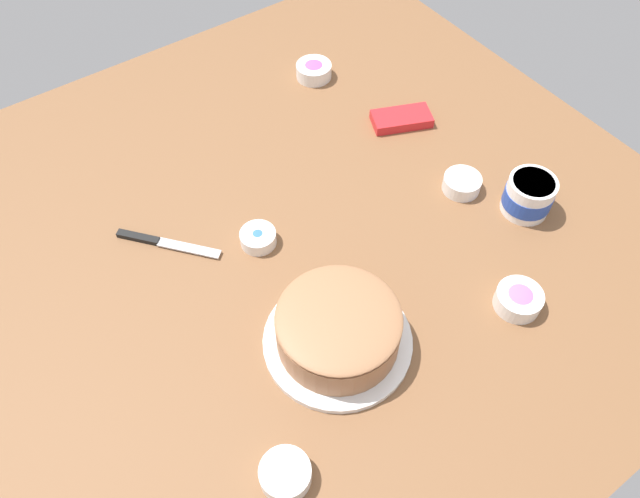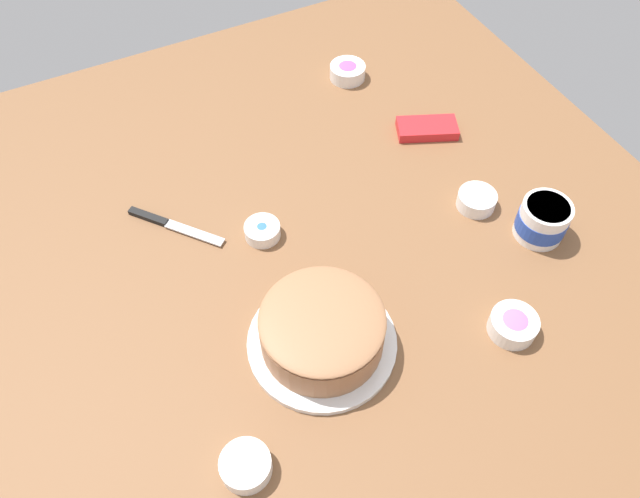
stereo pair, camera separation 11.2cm
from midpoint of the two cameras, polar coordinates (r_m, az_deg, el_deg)
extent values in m
plane|color=brown|center=(1.36, -3.13, 2.62)|extent=(1.54, 1.54, 0.00)
cylinder|color=white|center=(1.18, -1.09, -8.77)|extent=(0.29, 0.29, 0.01)
cylinder|color=brown|center=(1.15, -1.12, -7.86)|extent=(0.21, 0.21, 0.06)
cylinder|color=#9E6B47|center=(1.14, -1.12, -7.74)|extent=(0.23, 0.23, 0.07)
ellipsoid|color=#9E6B47|center=(1.10, -1.16, -6.65)|extent=(0.23, 0.23, 0.02)
cylinder|color=white|center=(1.40, 16.80, 4.69)|extent=(0.11, 0.11, 0.09)
cylinder|color=#2347B2|center=(1.41, 16.75, 4.57)|extent=(0.11, 0.11, 0.04)
cylinder|color=#9E6B47|center=(1.38, 17.17, 5.75)|extent=(0.09, 0.09, 0.01)
cube|color=silver|center=(1.34, -14.50, -0.07)|extent=(0.11, 0.12, 0.00)
cube|color=black|center=(1.39, -18.87, 0.91)|extent=(0.08, 0.08, 0.01)
cylinder|color=white|center=(1.08, -6.44, -20.40)|extent=(0.09, 0.09, 0.04)
cylinder|color=green|center=(1.08, -6.43, -20.41)|extent=(0.07, 0.07, 0.01)
ellipsoid|color=green|center=(1.08, -6.47, -20.31)|extent=(0.06, 0.06, 0.02)
cylinder|color=white|center=(1.71, -2.54, 16.23)|extent=(0.10, 0.10, 0.04)
cylinder|color=#B251C6|center=(1.71, -2.54, 16.39)|extent=(0.08, 0.08, 0.01)
ellipsoid|color=#B251C6|center=(1.70, -2.55, 16.57)|extent=(0.07, 0.07, 0.02)
cylinder|color=white|center=(1.32, -8.24, 0.90)|extent=(0.08, 0.08, 0.03)
cylinder|color=blue|center=(1.32, -8.24, 0.91)|extent=(0.07, 0.07, 0.01)
ellipsoid|color=blue|center=(1.31, -8.27, 1.09)|extent=(0.05, 0.05, 0.02)
cylinder|color=white|center=(1.43, 10.95, 5.92)|extent=(0.09, 0.09, 0.04)
cylinder|color=orange|center=(1.43, 10.96, 5.94)|extent=(0.07, 0.07, 0.01)
ellipsoid|color=orange|center=(1.43, 11.00, 6.13)|extent=(0.06, 0.06, 0.02)
cylinder|color=white|center=(1.26, 15.66, -4.75)|extent=(0.09, 0.09, 0.04)
cylinder|color=pink|center=(1.25, 15.73, -4.58)|extent=(0.08, 0.08, 0.01)
ellipsoid|color=pink|center=(1.25, 15.80, -4.41)|extent=(0.07, 0.07, 0.02)
cube|color=red|center=(1.58, 5.58, 11.93)|extent=(0.16, 0.13, 0.03)
camera|label=1|loc=(0.06, -92.55, -3.43)|focal=34.21mm
camera|label=2|loc=(0.06, 87.45, 3.43)|focal=34.21mm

